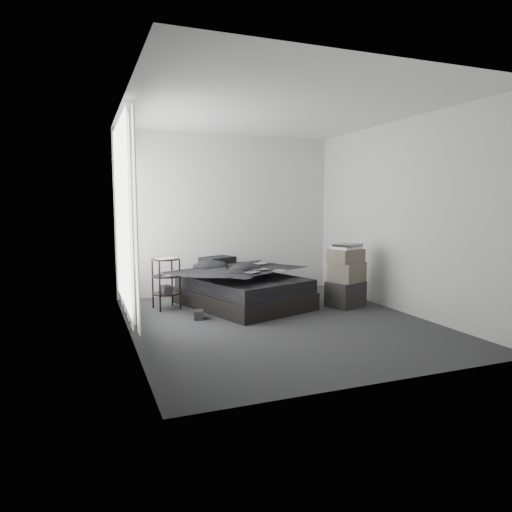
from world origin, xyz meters
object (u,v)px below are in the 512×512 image
object	(u,v)px
bed	(243,298)
side_stand	(166,284)
box_lower	(345,294)
laptop	(258,260)

from	to	relation	value
bed	side_stand	world-z (taller)	side_stand
bed	box_lower	size ratio (longest dim) A/B	3.57
laptop	side_stand	xyz separation A→B (m)	(-1.36, 0.08, -0.29)
bed	box_lower	bearing A→B (deg)	-40.60
bed	side_stand	xyz separation A→B (m)	(-1.07, 0.22, 0.23)
box_lower	laptop	bearing A→B (deg)	147.05
side_stand	laptop	bearing A→B (deg)	-3.38
side_stand	bed	bearing A→B (deg)	-11.84
bed	laptop	size ratio (longest dim) A/B	6.24
laptop	side_stand	size ratio (longest dim) A/B	0.40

